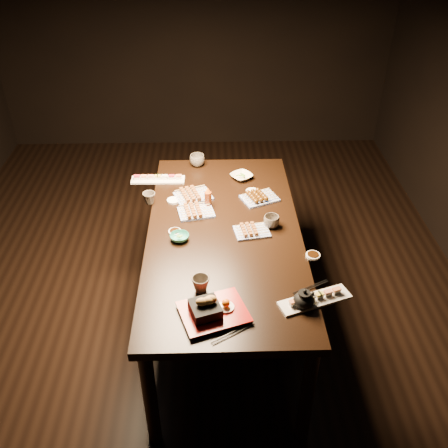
% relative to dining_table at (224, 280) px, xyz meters
% --- Properties ---
extents(ground, '(5.00, 5.00, 0.00)m').
position_rel_dining_table_xyz_m(ground, '(-0.23, 0.25, -0.38)').
color(ground, black).
rests_on(ground, ground).
extents(dining_table, '(1.36, 1.98, 0.75)m').
position_rel_dining_table_xyz_m(dining_table, '(0.00, 0.00, 0.00)').
color(dining_table, black).
rests_on(dining_table, ground).
extents(sushi_platter_near, '(0.38, 0.22, 0.04)m').
position_rel_dining_table_xyz_m(sushi_platter_near, '(0.43, -0.59, 0.40)').
color(sushi_platter_near, white).
rests_on(sushi_platter_near, dining_table).
extents(sushi_platter_far, '(0.36, 0.11, 0.04)m').
position_rel_dining_table_xyz_m(sushi_platter_far, '(-0.44, 0.61, 0.40)').
color(sushi_platter_far, white).
rests_on(sushi_platter_far, dining_table).
extents(yakitori_plate_center, '(0.24, 0.20, 0.05)m').
position_rel_dining_table_xyz_m(yakitori_plate_center, '(-0.17, 0.20, 0.40)').
color(yakitori_plate_center, '#828EB6').
rests_on(yakitori_plate_center, dining_table).
extents(yakitori_plate_right, '(0.22, 0.18, 0.05)m').
position_rel_dining_table_xyz_m(yakitori_plate_right, '(0.16, -0.01, 0.40)').
color(yakitori_plate_right, '#828EB6').
rests_on(yakitori_plate_right, dining_table).
extents(yakitori_plate_left, '(0.27, 0.23, 0.06)m').
position_rel_dining_table_xyz_m(yakitori_plate_left, '(-0.19, 0.39, 0.40)').
color(yakitori_plate_left, '#828EB6').
rests_on(yakitori_plate_left, dining_table).
extents(tsukune_plate, '(0.27, 0.23, 0.06)m').
position_rel_dining_table_xyz_m(tsukune_plate, '(0.24, 0.35, 0.40)').
color(tsukune_plate, '#828EB6').
rests_on(tsukune_plate, dining_table).
extents(edamame_bowl_green, '(0.15, 0.15, 0.03)m').
position_rel_dining_table_xyz_m(edamame_bowl_green, '(-0.26, -0.07, 0.39)').
color(edamame_bowl_green, teal).
rests_on(edamame_bowl_green, dining_table).
extents(edamame_bowl_cream, '(0.19, 0.19, 0.03)m').
position_rel_dining_table_xyz_m(edamame_bowl_cream, '(0.14, 0.62, 0.39)').
color(edamame_bowl_cream, beige).
rests_on(edamame_bowl_cream, dining_table).
extents(tempura_tray, '(0.37, 0.33, 0.11)m').
position_rel_dining_table_xyz_m(tempura_tray, '(-0.07, -0.67, 0.43)').
color(tempura_tray, black).
rests_on(tempura_tray, dining_table).
extents(teacup_near_left, '(0.09, 0.09, 0.08)m').
position_rel_dining_table_xyz_m(teacup_near_left, '(-0.13, -0.50, 0.42)').
color(teacup_near_left, '#544B40').
rests_on(teacup_near_left, dining_table).
extents(teacup_mid_right, '(0.13, 0.13, 0.07)m').
position_rel_dining_table_xyz_m(teacup_mid_right, '(0.28, 0.04, 0.41)').
color(teacup_mid_right, '#544B40').
rests_on(teacup_mid_right, dining_table).
extents(teacup_far_left, '(0.10, 0.10, 0.07)m').
position_rel_dining_table_xyz_m(teacup_far_left, '(-0.47, 0.32, 0.41)').
color(teacup_far_left, '#544B40').
rests_on(teacup_far_left, dining_table).
extents(teacup_far_right, '(0.14, 0.14, 0.08)m').
position_rel_dining_table_xyz_m(teacup_far_right, '(-0.17, 0.82, 0.42)').
color(teacup_far_right, '#544B40').
rests_on(teacup_far_right, dining_table).
extents(teapot, '(0.17, 0.17, 0.10)m').
position_rel_dining_table_xyz_m(teapot, '(0.37, -0.63, 0.43)').
color(teapot, black).
rests_on(teapot, dining_table).
extents(condiment_bottle, '(0.06, 0.06, 0.13)m').
position_rel_dining_table_xyz_m(condiment_bottle, '(-0.09, 0.28, 0.44)').
color(condiment_bottle, maroon).
rests_on(condiment_bottle, dining_table).
extents(sauce_dish_west, '(0.09, 0.09, 0.01)m').
position_rel_dining_table_xyz_m(sauce_dish_west, '(-0.29, -0.00, 0.38)').
color(sauce_dish_west, white).
rests_on(sauce_dish_west, dining_table).
extents(sauce_dish_east, '(0.09, 0.09, 0.01)m').
position_rel_dining_table_xyz_m(sauce_dish_east, '(0.20, 0.43, 0.38)').
color(sauce_dish_east, white).
rests_on(sauce_dish_east, dining_table).
extents(sauce_dish_se, '(0.11, 0.11, 0.01)m').
position_rel_dining_table_xyz_m(sauce_dish_se, '(0.48, -0.24, 0.38)').
color(sauce_dish_se, white).
rests_on(sauce_dish_se, dining_table).
extents(sauce_dish_nw, '(0.11, 0.11, 0.01)m').
position_rel_dining_table_xyz_m(sauce_dish_nw, '(-0.32, 0.34, 0.38)').
color(sauce_dish_nw, white).
rests_on(sauce_dish_nw, dining_table).
extents(chopsticks_near, '(0.21, 0.14, 0.01)m').
position_rel_dining_table_xyz_m(chopsticks_near, '(0.02, -0.80, 0.38)').
color(chopsticks_near, black).
rests_on(chopsticks_near, dining_table).
extents(chopsticks_se, '(0.20, 0.11, 0.01)m').
position_rel_dining_table_xyz_m(chopsticks_se, '(0.43, -0.50, 0.38)').
color(chopsticks_se, black).
rests_on(chopsticks_se, dining_table).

